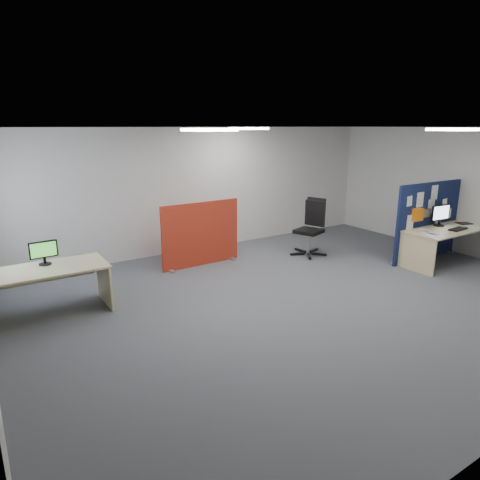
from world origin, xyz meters
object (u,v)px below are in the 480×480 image
red_divider (201,235)px  second_desk (47,279)px  monitor_second (44,252)px  main_desk (445,235)px  monitor_main (440,214)px  navy_divider (427,221)px  office_chair (312,223)px

red_divider → second_desk: 3.12m
monitor_second → second_desk: bearing=-102.7°
main_desk → second_desk: (-7.26, 1.66, -0.01)m
monitor_main → second_desk: 7.45m
navy_divider → red_divider: 4.68m
second_desk → monitor_main: bearing=-11.6°
red_divider → monitor_main: bearing=-30.8°
office_chair → monitor_main: bearing=-61.5°
main_desk → monitor_main: size_ratio=4.03×
red_divider → navy_divider: bearing=-29.7°
second_desk → main_desk: bearing=-12.9°
navy_divider → office_chair: navy_divider is taller
second_desk → monitor_second: monitor_second is taller
red_divider → office_chair: (2.38, -0.60, 0.05)m
monitor_second → red_divider: bearing=10.5°
navy_divider → monitor_second: (-7.12, 1.45, 0.12)m
red_divider → main_desk: bearing=-32.7°
monitor_second → office_chair: bearing=-1.9°
navy_divider → monitor_main: 0.28m
red_divider → monitor_second: 3.08m
office_chair → red_divider: bearing=146.9°
monitor_main → second_desk: bearing=172.7°
monitor_main → red_divider: bearing=155.6°
second_desk → office_chair: bearing=2.7°
red_divider → monitor_second: size_ratio=4.31×
monitor_main → monitor_second: 7.44m
navy_divider → second_desk: navy_divider is taller
office_chair → monitor_second: bearing=162.3°
navy_divider → second_desk: size_ratio=1.16×
navy_divider → main_desk: navy_divider is taller
navy_divider → monitor_main: size_ratio=3.92×
monitor_second → monitor_main: bearing=-15.7°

